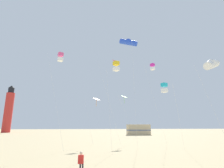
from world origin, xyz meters
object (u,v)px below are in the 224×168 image
object	(u,v)px
kite_diamond_lime	(124,98)
kite_box_cyan	(164,88)
kite_box_gold	(116,66)
rv_van_tan	(138,130)
lighthouse_distant	(9,110)
kite_box_rainbow	(60,57)
kite_tube_white	(212,64)
kite_tube_blue	(128,42)
kite_diamond_orange	(96,101)
kite_diamond_scarlet	(115,65)
kite_flyer_standing	(81,160)
kite_box_magenta	(153,67)

from	to	relation	value
kite_diamond_lime	kite_box_cyan	size ratio (longest dim) A/B	1.01
kite_box_gold	rv_van_tan	size ratio (longest dim) A/B	1.54
kite_box_gold	lighthouse_distant	size ratio (longest dim) A/B	0.60
kite_diamond_lime	kite_box_rainbow	world-z (taller)	kite_box_rainbow
kite_tube_white	rv_van_tan	world-z (taller)	kite_tube_white
kite_box_rainbow	rv_van_tan	xyz separation A→B (m)	(16.51, 27.64, -9.99)
kite_diamond_lime	kite_tube_blue	size ratio (longest dim) A/B	0.54
kite_box_gold	kite_diamond_orange	xyz separation A→B (m)	(-2.36, 8.46, -2.95)
kite_box_rainbow	kite_diamond_orange	distance (m)	9.07
kite_diamond_scarlet	lighthouse_distant	xyz separation A→B (m)	(-34.37, 39.43, -4.16)
lighthouse_distant	kite_box_gold	bearing A→B (deg)	-53.47
kite_tube_white	kite_box_rainbow	world-z (taller)	kite_box_rainbow
kite_flyer_standing	kite_box_magenta	xyz separation A→B (m)	(10.45, 15.81, 12.02)
kite_tube_white	kite_box_magenta	xyz separation A→B (m)	(-0.99, 13.67, 4.35)
kite_tube_white	kite_diamond_orange	world-z (taller)	kite_tube_white
kite_flyer_standing	kite_diamond_orange	world-z (taller)	kite_diamond_orange
kite_flyer_standing	lighthouse_distant	xyz separation A→B (m)	(-30.81, 52.81, 7.22)
kite_box_magenta	rv_van_tan	world-z (taller)	kite_box_magenta
lighthouse_distant	rv_van_tan	world-z (taller)	lighthouse_distant
kite_box_magenta	kite_diamond_orange	size ratio (longest dim) A/B	1.88
kite_tube_blue	kite_diamond_orange	bearing A→B (deg)	124.01
kite_flyer_standing	kite_diamond_orange	xyz separation A→B (m)	(0.72, 15.52, 5.97)
kite_box_cyan	kite_box_gold	xyz separation A→B (m)	(-6.00, -0.80, 2.31)
kite_flyer_standing	kite_box_rainbow	size ratio (longest dim) A/B	0.10
kite_tube_white	lighthouse_distant	xyz separation A→B (m)	(-42.25, 50.67, -0.44)
kite_diamond_lime	kite_diamond_scarlet	bearing A→B (deg)	-115.39
kite_diamond_scarlet	lighthouse_distant	size ratio (longest dim) A/B	0.77
rv_van_tan	kite_box_magenta	bearing A→B (deg)	-99.50
kite_box_cyan	lighthouse_distant	size ratio (longest dim) A/B	0.46
kite_tube_white	kite_diamond_orange	size ratio (longest dim) A/B	1.28
kite_tube_blue	rv_van_tan	size ratio (longest dim) A/B	2.20
kite_tube_white	kite_box_cyan	bearing A→B (deg)	112.37
kite_tube_blue	lighthouse_distant	bearing A→B (deg)	129.37
kite_box_rainbow	kite_diamond_scarlet	bearing A→B (deg)	28.02
kite_tube_white	kite_tube_blue	world-z (taller)	kite_tube_blue
kite_tube_blue	kite_tube_white	bearing A→B (deg)	-47.48
kite_box_cyan	lighthouse_distant	bearing A→B (deg)	131.59
kite_diamond_lime	kite_box_cyan	bearing A→B (deg)	-71.62
kite_box_cyan	kite_flyer_standing	bearing A→B (deg)	-139.15
kite_flyer_standing	kite_diamond_scarlet	xyz separation A→B (m)	(3.56, 13.39, 11.39)
kite_tube_blue	lighthouse_distant	world-z (taller)	lighthouse_distant
kite_diamond_lime	kite_diamond_scarlet	world-z (taller)	kite_diamond_scarlet
kite_tube_white	kite_box_magenta	size ratio (longest dim) A/B	0.68
kite_diamond_orange	rv_van_tan	distance (m)	25.10
kite_diamond_scarlet	kite_tube_blue	xyz separation A→B (m)	(1.46, -4.24, 1.76)
kite_diamond_scarlet	kite_diamond_orange	world-z (taller)	kite_diamond_scarlet
kite_tube_white	kite_box_rainbow	xyz separation A→B (m)	(-15.38, 7.25, 3.10)
kite_diamond_scarlet	kite_box_rainbow	world-z (taller)	kite_diamond_scarlet
kite_tube_blue	kite_flyer_standing	bearing A→B (deg)	-118.74
kite_diamond_lime	kite_box_cyan	distance (m)	10.65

